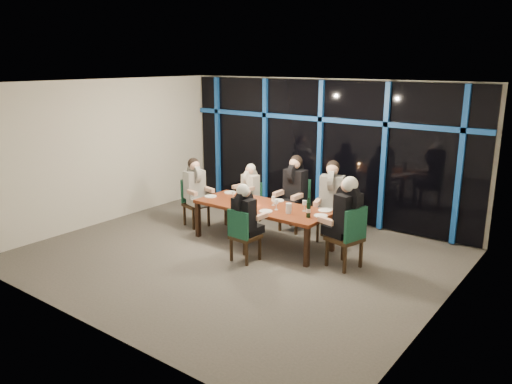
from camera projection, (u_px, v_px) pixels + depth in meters
room at (234, 143)px, 8.32m from camera, size 7.04×7.00×3.02m
window_wall at (321, 147)px, 10.71m from camera, size 6.86×0.43×2.94m
dining_table at (262, 209)px, 9.28m from camera, size 2.60×1.00×0.75m
chair_far_left at (252, 199)px, 10.67m from camera, size 0.44×0.44×0.86m
chair_far_mid at (296, 201)px, 10.11m from camera, size 0.50×0.50×1.05m
chair_far_right at (332, 209)px, 9.57m from camera, size 0.61×0.61×1.06m
chair_end_left at (194, 200)px, 10.40m from camera, size 0.56×0.56×0.98m
chair_end_right at (349, 234)px, 8.17m from camera, size 0.60×0.60×1.07m
chair_near_mid at (242, 233)px, 8.46m from camera, size 0.45×0.45×0.94m
diner_far_left at (249, 184)px, 10.54m from camera, size 0.45×0.56×0.84m
diner_far_mid at (294, 182)px, 9.94m from camera, size 0.53×0.66×1.03m
diner_far_right at (332, 189)px, 9.38m from camera, size 0.62×0.72×1.03m
diner_end_left at (195, 182)px, 10.24m from camera, size 0.66×0.56×0.95m
diner_end_right at (346, 209)px, 8.13m from camera, size 0.72×0.61×1.04m
diner_near_mid at (245, 211)px, 8.43m from camera, size 0.48×0.59×0.91m
plate_far_left at (230, 192)px, 10.16m from camera, size 0.24×0.24×0.01m
plate_far_mid at (278, 200)px, 9.57m from camera, size 0.24×0.24×0.01m
plate_far_right at (325, 210)px, 8.93m from camera, size 0.24×0.24×0.01m
plate_end_left at (210, 196)px, 9.86m from camera, size 0.24×0.24×0.01m
plate_end_right at (321, 216)px, 8.63m from camera, size 0.24×0.24×0.01m
plate_near_mid at (266, 211)px, 8.88m from camera, size 0.24×0.24×0.01m
wine_bottle at (308, 210)px, 8.53m from camera, size 0.08×0.08×0.34m
water_pitcher at (289, 208)px, 8.76m from camera, size 0.11×0.10×0.18m
tea_light at (252, 205)px, 9.25m from camera, size 0.05×0.05×0.03m
wine_glass_a at (251, 197)px, 9.36m from camera, size 0.06×0.06×0.16m
wine_glass_b at (273, 199)px, 9.25m from camera, size 0.07×0.07×0.17m
wine_glass_c at (276, 202)px, 8.96m from camera, size 0.07×0.07×0.19m
wine_glass_d at (233, 193)px, 9.67m from camera, size 0.06×0.06×0.16m
wine_glass_e at (304, 203)px, 8.88m from camera, size 0.08×0.08×0.20m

